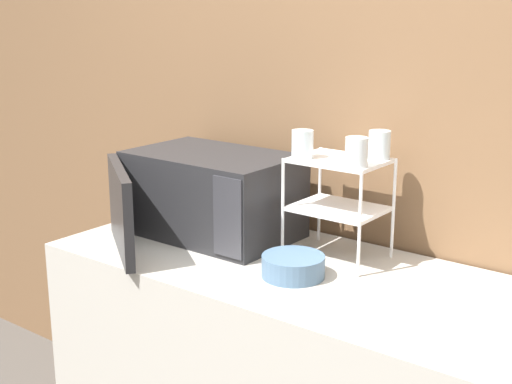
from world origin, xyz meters
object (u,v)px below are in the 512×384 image
object	(u,v)px
dish_rack	(339,187)
glass_front_left	(302,144)
glass_front_right	(356,152)
microwave	(208,195)
glass_back_right	(378,145)
bowl	(293,266)

from	to	relation	value
dish_rack	glass_front_left	xyz separation A→B (m)	(-0.09, -0.07, 0.13)
dish_rack	glass_front_right	xyz separation A→B (m)	(0.10, -0.07, 0.13)
microwave	dish_rack	xyz separation A→B (m)	(0.47, 0.08, 0.09)
microwave	glass_back_right	size ratio (longest dim) A/B	7.40
glass_front_right	dish_rack	bearing A→B (deg)	144.28
microwave	glass_front_right	bearing A→B (deg)	1.31
glass_front_right	bowl	xyz separation A→B (m)	(-0.11, -0.15, -0.33)
glass_back_right	dish_rack	bearing A→B (deg)	-143.14
dish_rack	bowl	xyz separation A→B (m)	(-0.02, -0.22, -0.20)
glass_front_left	glass_back_right	bearing A→B (deg)	35.92
glass_back_right	glass_front_right	xyz separation A→B (m)	(0.00, -0.14, 0.00)
glass_front_left	glass_back_right	size ratio (longest dim) A/B	1.00
glass_front_left	glass_back_right	distance (m)	0.23
glass_back_right	microwave	bearing A→B (deg)	-164.96
dish_rack	glass_back_right	bearing A→B (deg)	36.86
dish_rack	glass_back_right	size ratio (longest dim) A/B	3.69
dish_rack	glass_front_right	world-z (taller)	glass_front_right
dish_rack	glass_front_right	bearing A→B (deg)	-35.72
glass_back_right	glass_front_right	distance (m)	0.14
glass_back_right	glass_front_left	bearing A→B (deg)	-144.08
glass_back_right	glass_front_right	world-z (taller)	same
glass_front_right	bowl	world-z (taller)	glass_front_right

